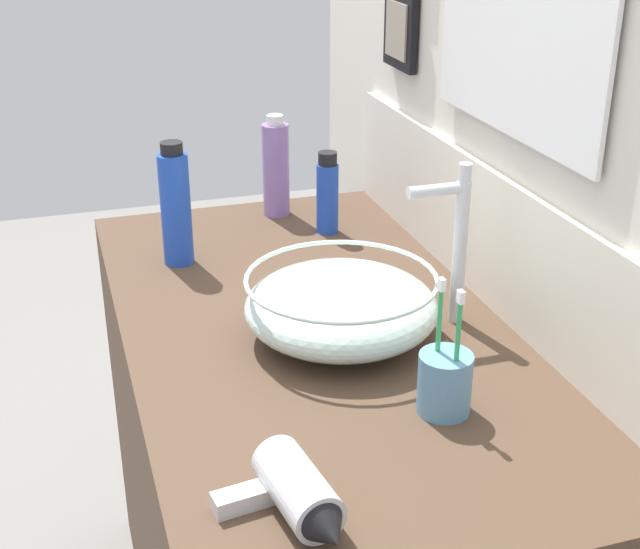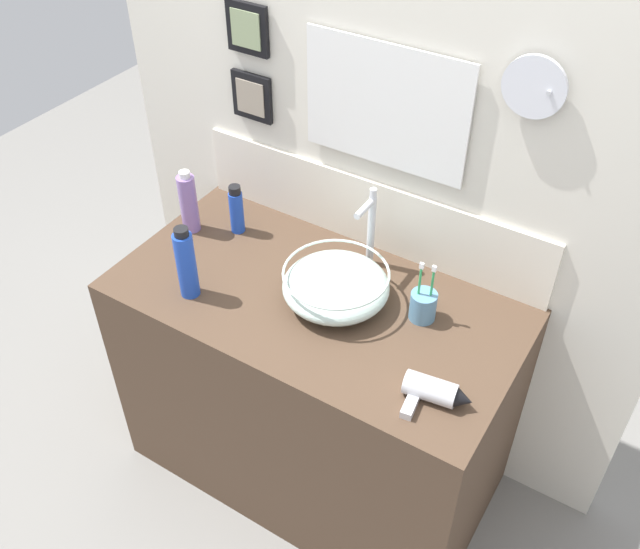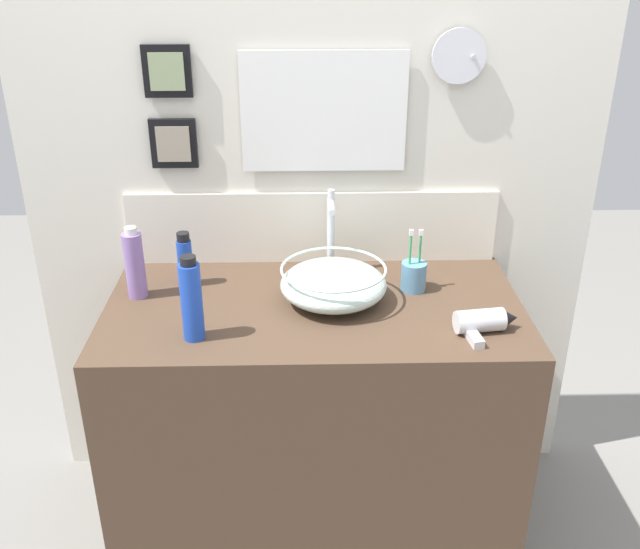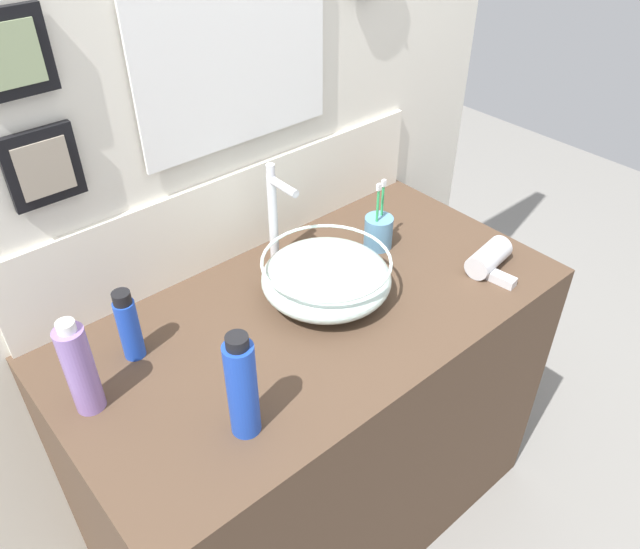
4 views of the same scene
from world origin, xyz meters
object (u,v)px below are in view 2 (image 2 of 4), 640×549
at_px(toothbrush_cup, 423,305).
at_px(lotion_bottle, 186,264).
at_px(spray_bottle, 188,203).
at_px(glass_bowl_sink, 336,286).
at_px(faucet, 370,224).
at_px(hair_drier, 434,392).
at_px(soap_dispenser, 236,210).

relative_size(toothbrush_cup, lotion_bottle, 0.83).
relative_size(spray_bottle, lotion_bottle, 0.92).
height_order(spray_bottle, lotion_bottle, lotion_bottle).
bearing_deg(spray_bottle, glass_bowl_sink, -4.60).
xyz_separation_m(faucet, lotion_bottle, (-0.39, -0.40, -0.04)).
bearing_deg(toothbrush_cup, spray_bottle, -178.47).
distance_m(faucet, hair_drier, 0.58).
relative_size(glass_bowl_sink, lotion_bottle, 1.30).
bearing_deg(faucet, hair_drier, -43.43).
bearing_deg(glass_bowl_sink, lotion_bottle, -152.15).
bearing_deg(spray_bottle, lotion_bottle, -51.03).
xyz_separation_m(glass_bowl_sink, toothbrush_cup, (0.25, 0.07, -0.01)).
distance_m(hair_drier, toothbrush_cup, 0.31).
height_order(hair_drier, toothbrush_cup, toothbrush_cup).
bearing_deg(toothbrush_cup, soap_dispenser, 175.73).
height_order(faucet, lotion_bottle, faucet).
distance_m(glass_bowl_sink, hair_drier, 0.45).
relative_size(faucet, toothbrush_cup, 1.39).
bearing_deg(spray_bottle, faucet, 14.16).
height_order(toothbrush_cup, lotion_bottle, lotion_bottle).
distance_m(toothbrush_cup, lotion_bottle, 0.70).
distance_m(glass_bowl_sink, faucet, 0.22).
distance_m(spray_bottle, soap_dispenser, 0.16).
xyz_separation_m(soap_dispenser, lotion_bottle, (0.07, -0.33, 0.03)).
height_order(glass_bowl_sink, soap_dispenser, soap_dispenser).
bearing_deg(faucet, toothbrush_cup, -26.90).
bearing_deg(faucet, spray_bottle, -165.84).
bearing_deg(lotion_bottle, spray_bottle, 128.97).
height_order(glass_bowl_sink, toothbrush_cup, toothbrush_cup).
xyz_separation_m(spray_bottle, lotion_bottle, (0.20, -0.25, 0.01)).
xyz_separation_m(hair_drier, toothbrush_cup, (-0.16, 0.26, 0.02)).
bearing_deg(hair_drier, lotion_bottle, -178.99).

